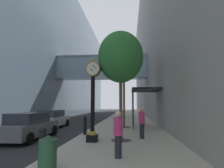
% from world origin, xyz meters
% --- Properties ---
extents(ground_plane, '(110.00, 110.00, 0.00)m').
position_xyz_m(ground_plane, '(0.00, 27.00, 0.00)').
color(ground_plane, '#262628').
rests_on(ground_plane, ground).
extents(sidewalk_right, '(5.81, 80.00, 0.14)m').
position_xyz_m(sidewalk_right, '(2.91, 30.00, 0.07)').
color(sidewalk_right, '#ADA593').
rests_on(sidewalk_right, ground).
extents(building_block_left, '(22.90, 80.00, 24.61)m').
position_xyz_m(building_block_left, '(-12.19, 29.97, 12.27)').
color(building_block_left, slate).
rests_on(building_block_left, ground).
extents(building_block_right, '(9.00, 80.00, 26.89)m').
position_xyz_m(building_block_right, '(10.31, 30.00, 13.44)').
color(building_block_right, gray).
rests_on(building_block_right, ground).
extents(street_clock, '(0.84, 0.55, 4.42)m').
position_xyz_m(street_clock, '(1.26, 7.43, 2.56)').
color(street_clock, black).
rests_on(street_clock, sidewalk_right).
extents(bollard_nearest, '(0.24, 0.24, 1.21)m').
position_xyz_m(bollard_nearest, '(0.34, 3.56, 0.77)').
color(bollard_nearest, black).
rests_on(bollard_nearest, sidewalk_right).
extents(bollard_third, '(0.24, 0.24, 1.21)m').
position_xyz_m(bollard_third, '(0.34, 9.73, 0.77)').
color(bollard_third, black).
rests_on(bollard_third, sidewalk_right).
extents(street_tree_near, '(2.54, 2.54, 6.05)m').
position_xyz_m(street_tree_near, '(2.74, 7.89, 4.71)').
color(street_tree_near, '#333335').
rests_on(street_tree_near, sidewalk_right).
extents(street_tree_mid_near, '(2.95, 2.95, 7.37)m').
position_xyz_m(street_tree_mid_near, '(2.74, 13.92, 5.79)').
color(street_tree_mid_near, '#333335').
rests_on(street_tree_mid_near, sidewalk_right).
extents(trash_bin, '(0.53, 0.53, 1.05)m').
position_xyz_m(trash_bin, '(0.85, 2.83, 0.68)').
color(trash_bin, '#234C33').
rests_on(trash_bin, sidewalk_right).
extents(pedestrian_walking, '(0.45, 0.52, 1.77)m').
position_xyz_m(pedestrian_walking, '(3.91, 8.60, 1.08)').
color(pedestrian_walking, '#23232D').
rests_on(pedestrian_walking, sidewalk_right).
extents(pedestrian_by_clock, '(0.46, 0.46, 1.69)m').
position_xyz_m(pedestrian_by_clock, '(2.79, 4.49, 1.03)').
color(pedestrian_by_clock, '#23232D').
rests_on(pedestrian_by_clock, sidewalk_right).
extents(storefront_awning, '(2.40, 3.60, 3.30)m').
position_xyz_m(storefront_awning, '(4.57, 14.37, 3.28)').
color(storefront_awning, black).
rests_on(storefront_awning, sidewalk_right).
extents(car_white_near, '(1.94, 4.53, 1.56)m').
position_xyz_m(car_white_near, '(-3.72, 14.19, 0.77)').
color(car_white_near, silver).
rests_on(car_white_near, ground).
extents(car_grey_mid, '(1.96, 4.69, 1.57)m').
position_xyz_m(car_grey_mid, '(-2.78, 8.50, 0.77)').
color(car_grey_mid, slate).
rests_on(car_grey_mid, ground).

